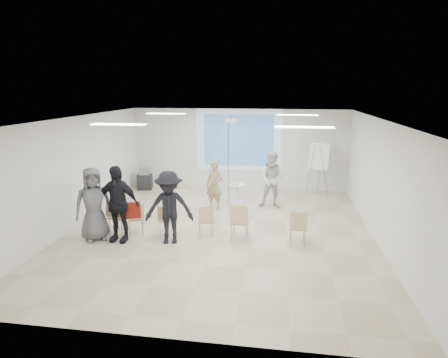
# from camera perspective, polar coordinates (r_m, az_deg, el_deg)

# --- Properties ---
(floor) EXTENTS (8.00, 9.00, 0.10)m
(floor) POSITION_cam_1_polar(r_m,az_deg,el_deg) (10.18, -0.67, -8.19)
(floor) COLOR beige
(floor) RESTS_ON ground
(ceiling) EXTENTS (8.00, 9.00, 0.10)m
(ceiling) POSITION_cam_1_polar(r_m,az_deg,el_deg) (9.47, -0.72, 9.48)
(ceiling) COLOR white
(ceiling) RESTS_ON wall_back
(wall_back) EXTENTS (8.00, 0.10, 3.00)m
(wall_back) POSITION_cam_1_polar(r_m,az_deg,el_deg) (14.13, 2.24, 4.57)
(wall_back) COLOR silver
(wall_back) RESTS_ON floor
(wall_left) EXTENTS (0.10, 9.00, 3.00)m
(wall_left) POSITION_cam_1_polar(r_m,az_deg,el_deg) (11.08, -21.85, 1.01)
(wall_left) COLOR silver
(wall_left) RESTS_ON floor
(wall_right) EXTENTS (0.10, 9.00, 3.00)m
(wall_right) POSITION_cam_1_polar(r_m,az_deg,el_deg) (9.92, 23.07, -0.51)
(wall_right) COLOR silver
(wall_right) RESTS_ON floor
(projection_halo) EXTENTS (3.20, 0.01, 2.30)m
(projection_halo) POSITION_cam_1_polar(r_m,az_deg,el_deg) (14.02, 2.23, 5.94)
(projection_halo) COLOR silver
(projection_halo) RESTS_ON wall_back
(projection_image) EXTENTS (2.60, 0.01, 1.90)m
(projection_image) POSITION_cam_1_polar(r_m,az_deg,el_deg) (14.00, 2.22, 5.93)
(projection_image) COLOR #326AAB
(projection_image) RESTS_ON wall_back
(pedestal_table) EXTENTS (0.54, 0.54, 0.66)m
(pedestal_table) POSITION_cam_1_polar(r_m,az_deg,el_deg) (12.45, 2.07, -2.05)
(pedestal_table) COLOR white
(pedestal_table) RESTS_ON floor
(player_left) EXTENTS (0.74, 0.60, 1.74)m
(player_left) POSITION_cam_1_polar(r_m,az_deg,el_deg) (11.74, -1.48, -0.47)
(player_left) COLOR tan
(player_left) RESTS_ON floor
(player_right) EXTENTS (1.02, 0.83, 2.03)m
(player_right) POSITION_cam_1_polar(r_m,az_deg,el_deg) (11.94, 7.47, 0.37)
(player_right) COLOR silver
(player_right) RESTS_ON floor
(controller_left) EXTENTS (0.08, 0.13, 0.04)m
(controller_left) POSITION_cam_1_polar(r_m,az_deg,el_deg) (11.88, -0.43, 1.08)
(controller_left) COLOR silver
(controller_left) RESTS_ON player_left
(controller_right) EXTENTS (0.05, 0.13, 0.04)m
(controller_right) POSITION_cam_1_polar(r_m,az_deg,el_deg) (12.11, 6.70, 2.30)
(controller_right) COLOR white
(controller_right) RESTS_ON player_right
(chair_far_left) EXTENTS (0.53, 0.56, 0.97)m
(chair_far_left) POSITION_cam_1_polar(r_m,az_deg,el_deg) (10.10, -15.97, -5.17)
(chair_far_left) COLOR tan
(chair_far_left) RESTS_ON floor
(chair_left_mid) EXTENTS (0.55, 0.56, 0.87)m
(chair_left_mid) POSITION_cam_1_polar(r_m,az_deg,el_deg) (10.02, -13.30, -5.51)
(chair_left_mid) COLOR tan
(chair_left_mid) RESTS_ON floor
(chair_left_inner) EXTENTS (0.50, 0.52, 0.80)m
(chair_left_inner) POSITION_cam_1_polar(r_m,az_deg,el_deg) (9.83, -8.81, -5.94)
(chair_left_inner) COLOR tan
(chair_left_inner) RESTS_ON floor
(chair_center) EXTENTS (0.49, 0.51, 0.83)m
(chair_center) POSITION_cam_1_polar(r_m,az_deg,el_deg) (9.65, -2.79, -6.04)
(chair_center) COLOR tan
(chair_center) RESTS_ON floor
(chair_right_inner) EXTENTS (0.46, 0.50, 0.96)m
(chair_right_inner) POSITION_cam_1_polar(r_m,az_deg,el_deg) (9.38, 2.39, -6.14)
(chair_right_inner) COLOR tan
(chair_right_inner) RESTS_ON floor
(chair_right_far) EXTENTS (0.41, 0.45, 0.88)m
(chair_right_far) POSITION_cam_1_polar(r_m,az_deg,el_deg) (9.29, 11.23, -6.92)
(chair_right_far) COLOR tan
(chair_right_far) RESTS_ON floor
(red_jacket) EXTENTS (0.44, 0.26, 0.41)m
(red_jacket) POSITION_cam_1_polar(r_m,az_deg,el_deg) (9.83, -13.85, -4.64)
(red_jacket) COLOR #A32114
(red_jacket) RESTS_ON chair_left_mid
(laptop) EXTENTS (0.35, 0.31, 0.02)m
(laptop) POSITION_cam_1_polar(r_m,az_deg,el_deg) (9.91, -8.51, -6.03)
(laptop) COLOR black
(laptop) RESTS_ON chair_left_inner
(audience_left) EXTENTS (1.33, 0.85, 2.21)m
(audience_left) POSITION_cam_1_polar(r_m,az_deg,el_deg) (9.58, -16.01, -2.85)
(audience_left) COLOR black
(audience_left) RESTS_ON floor
(audience_mid) EXTENTS (1.44, 0.95, 2.06)m
(audience_mid) POSITION_cam_1_polar(r_m,az_deg,el_deg) (9.20, -8.38, -3.62)
(audience_mid) COLOR black
(audience_mid) RESTS_ON floor
(audience_outer) EXTENTS (1.22, 1.14, 2.09)m
(audience_outer) POSITION_cam_1_polar(r_m,az_deg,el_deg) (9.84, -19.31, -3.02)
(audience_outer) COLOR slate
(audience_outer) RESTS_ON floor
(flipchart_easel) EXTENTS (0.77, 0.62, 1.94)m
(flipchart_easel) POSITION_cam_1_polar(r_m,az_deg,el_deg) (13.49, 14.30, 3.42)
(flipchart_easel) COLOR gray
(flipchart_easel) RESTS_ON floor
(av_cart) EXTENTS (0.61, 0.53, 0.81)m
(av_cart) POSITION_cam_1_polar(r_m,az_deg,el_deg) (14.43, -11.99, -0.10)
(av_cart) COLOR black
(av_cart) RESTS_ON floor
(ceiling_projector) EXTENTS (0.30, 0.25, 3.00)m
(ceiling_projector) POSITION_cam_1_polar(r_m,az_deg,el_deg) (10.96, 1.06, 8.17)
(ceiling_projector) COLOR white
(ceiling_projector) RESTS_ON ceiling
(fluor_panel_nw) EXTENTS (1.20, 0.30, 0.02)m
(fluor_panel_nw) POSITION_cam_1_polar(r_m,az_deg,el_deg) (11.88, -8.86, 9.81)
(fluor_panel_nw) COLOR white
(fluor_panel_nw) RESTS_ON ceiling
(fluor_panel_ne) EXTENTS (1.20, 0.30, 0.02)m
(fluor_panel_ne) POSITION_cam_1_polar(r_m,az_deg,el_deg) (11.36, 11.09, 9.54)
(fluor_panel_ne) COLOR white
(fluor_panel_ne) RESTS_ON ceiling
(fluor_panel_sw) EXTENTS (1.20, 0.30, 0.02)m
(fluor_panel_sw) POSITION_cam_1_polar(r_m,az_deg,el_deg) (8.61, -15.77, 8.00)
(fluor_panel_sw) COLOR white
(fluor_panel_sw) RESTS_ON ceiling
(fluor_panel_se) EXTENTS (1.20, 0.30, 0.02)m
(fluor_panel_se) POSITION_cam_1_polar(r_m,az_deg,el_deg) (7.88, 12.13, 7.72)
(fluor_panel_se) COLOR white
(fluor_panel_se) RESTS_ON ceiling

